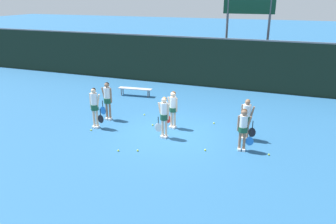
% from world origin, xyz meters
% --- Properties ---
extents(ground_plane, '(140.00, 140.00, 0.00)m').
position_xyz_m(ground_plane, '(0.00, 0.00, 0.00)').
color(ground_plane, '#235684').
extents(fence_windscreen, '(60.00, 0.08, 3.06)m').
position_xyz_m(fence_windscreen, '(0.00, 7.73, 1.54)').
color(fence_windscreen, black).
rests_on(fence_windscreen, ground_plane).
extents(scoreboard, '(3.05, 0.15, 5.64)m').
position_xyz_m(scoreboard, '(1.77, 9.02, 4.33)').
color(scoreboard, '#515156').
rests_on(scoreboard, ground_plane).
extents(bench_courtside, '(1.98, 0.56, 0.45)m').
position_xyz_m(bench_courtside, '(-3.65, 4.34, 0.39)').
color(bench_courtside, '#B2B2B7').
rests_on(bench_courtside, ground_plane).
extents(player_0, '(0.61, 0.33, 1.79)m').
position_xyz_m(player_0, '(-3.16, -0.55, 1.05)').
color(player_0, beige).
rests_on(player_0, ground_plane).
extents(player_1, '(0.63, 0.33, 1.71)m').
position_xyz_m(player_1, '(-0.01, -0.50, 1.00)').
color(player_1, beige).
rests_on(player_1, ground_plane).
extents(player_2, '(0.63, 0.34, 1.63)m').
position_xyz_m(player_2, '(3.12, -0.56, 0.97)').
color(player_2, '#8C664C').
rests_on(player_2, ground_plane).
extents(player_3, '(0.65, 0.35, 1.78)m').
position_xyz_m(player_3, '(-3.16, 0.51, 1.05)').
color(player_3, '#8C664C').
rests_on(player_3, ground_plane).
extents(player_4, '(0.62, 0.33, 1.65)m').
position_xyz_m(player_4, '(-0.02, 0.60, 0.97)').
color(player_4, beige).
rests_on(player_4, ground_plane).
extents(player_5, '(0.64, 0.37, 1.67)m').
position_xyz_m(player_5, '(3.09, 0.49, 0.98)').
color(player_5, '#8C664C').
rests_on(player_5, ground_plane).
extents(tennis_ball_0, '(0.07, 0.07, 0.07)m').
position_xyz_m(tennis_ball_0, '(-0.94, 0.50, 0.03)').
color(tennis_ball_0, '#CCE033').
rests_on(tennis_ball_0, ground_plane).
extents(tennis_ball_1, '(0.07, 0.07, 0.07)m').
position_xyz_m(tennis_ball_1, '(-0.47, -2.02, 0.04)').
color(tennis_ball_1, '#CCE033').
rests_on(tennis_ball_1, ground_plane).
extents(tennis_ball_2, '(0.07, 0.07, 0.07)m').
position_xyz_m(tennis_ball_2, '(1.55, 1.67, 0.03)').
color(tennis_ball_2, '#CCE033').
rests_on(tennis_ball_2, ground_plane).
extents(tennis_ball_3, '(0.07, 0.07, 0.07)m').
position_xyz_m(tennis_ball_3, '(1.86, -1.10, 0.04)').
color(tennis_ball_3, '#CCE033').
rests_on(tennis_ball_3, ground_plane).
extents(tennis_ball_4, '(0.07, 0.07, 0.07)m').
position_xyz_m(tennis_ball_4, '(-1.14, -2.27, 0.03)').
color(tennis_ball_4, '#CCE033').
rests_on(tennis_ball_4, ground_plane).
extents(tennis_ball_5, '(0.07, 0.07, 0.07)m').
position_xyz_m(tennis_ball_5, '(-3.17, -0.95, 0.03)').
color(tennis_ball_5, '#CCE033').
rests_on(tennis_ball_5, ground_plane).
extents(tennis_ball_6, '(0.06, 0.06, 0.06)m').
position_xyz_m(tennis_ball_6, '(4.11, -0.64, 0.03)').
color(tennis_ball_6, '#CCE033').
rests_on(tennis_ball_6, ground_plane).
extents(tennis_ball_7, '(0.07, 0.07, 0.07)m').
position_xyz_m(tennis_ball_7, '(-1.83, 1.58, 0.03)').
color(tennis_ball_7, '#CCE033').
rests_on(tennis_ball_7, ground_plane).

